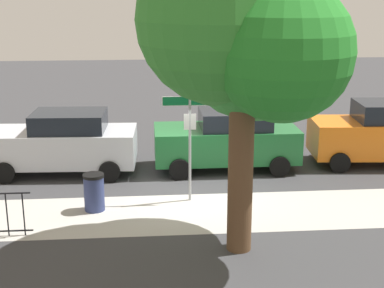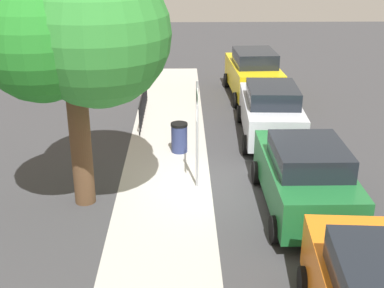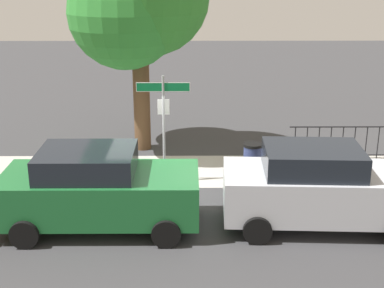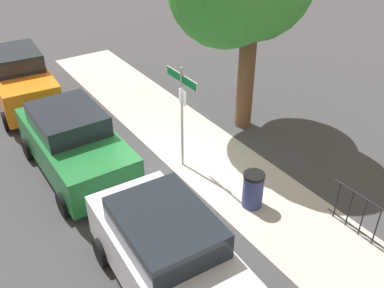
% 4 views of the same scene
% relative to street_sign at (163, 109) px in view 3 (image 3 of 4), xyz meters
% --- Properties ---
extents(ground_plane, '(60.00, 60.00, 0.00)m').
position_rel_street_sign_xyz_m(ground_plane, '(-0.12, -0.40, -2.13)').
color(ground_plane, '#38383A').
extents(sidewalk_strip, '(24.00, 2.60, 0.00)m').
position_rel_street_sign_xyz_m(sidewalk_strip, '(1.88, 0.90, -2.13)').
color(sidewalk_strip, '#ADA9A2').
rests_on(sidewalk_strip, ground_plane).
extents(street_sign, '(1.43, 0.07, 3.04)m').
position_rel_street_sign_xyz_m(street_sign, '(0.00, 0.00, 0.00)').
color(street_sign, '#9EA0A5').
rests_on(street_sign, ground_plane).
extents(shade_tree, '(4.23, 4.29, 6.71)m').
position_rel_street_sign_xyz_m(shade_tree, '(-0.95, 2.64, 2.52)').
color(shade_tree, brown).
rests_on(shade_tree, ground_plane).
extents(car_green, '(4.49, 2.16, 1.89)m').
position_rel_street_sign_xyz_m(car_green, '(-1.39, -2.67, -1.17)').
color(car_green, '#1C642F').
rests_on(car_green, ground_plane).
extents(car_silver, '(4.61, 2.23, 1.93)m').
position_rel_street_sign_xyz_m(car_silver, '(3.70, -2.64, -1.16)').
color(car_silver, silver).
rests_on(car_silver, ground_plane).
extents(iron_fence, '(4.48, 0.04, 1.07)m').
position_rel_street_sign_xyz_m(iron_fence, '(6.06, 1.90, -1.57)').
color(iron_fence, black).
rests_on(iron_fence, ground_plane).
extents(trash_bin, '(0.55, 0.55, 0.98)m').
position_rel_street_sign_xyz_m(trash_bin, '(2.51, 0.50, -1.64)').
color(trash_bin, navy).
rests_on(trash_bin, ground_plane).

